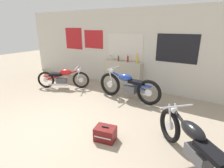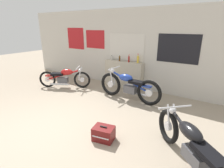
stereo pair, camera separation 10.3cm
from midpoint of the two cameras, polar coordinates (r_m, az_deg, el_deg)
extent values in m
plane|color=gray|center=(4.27, -20.96, -13.97)|extent=(24.00, 24.00, 0.00)
cube|color=beige|center=(6.52, 5.25, 11.30)|extent=(10.00, 0.06, 2.80)
cube|color=silver|center=(6.48, 5.13, 11.88)|extent=(1.35, 0.01, 0.89)
cube|color=beige|center=(6.48, 5.11, 11.87)|extent=(1.41, 0.01, 0.95)
cube|color=black|center=(5.83, 21.17, 10.68)|extent=(1.27, 0.01, 0.88)
cube|color=#B21E23|center=(7.26, -5.14, 14.32)|extent=(0.93, 0.01, 0.70)
cube|color=#B21E23|center=(7.97, -11.41, 14.35)|extent=(0.93, 0.01, 0.88)
cube|color=#B7AD99|center=(6.54, 4.28, 3.19)|extent=(1.50, 0.28, 0.97)
cylinder|color=#B7B2A8|center=(6.65, 0.37, 8.36)|extent=(0.08, 0.08, 0.13)
cone|color=#B7B2A8|center=(6.64, 0.37, 9.04)|extent=(0.07, 0.07, 0.03)
cylinder|color=black|center=(6.63, 0.37, 9.25)|extent=(0.03, 0.03, 0.01)
cylinder|color=#5B3814|center=(6.45, 2.95, 8.23)|extent=(0.06, 0.06, 0.17)
cone|color=#5B3814|center=(6.43, 2.97, 9.20)|extent=(0.05, 0.05, 0.05)
cylinder|color=silver|center=(6.43, 2.97, 9.49)|extent=(0.02, 0.02, 0.02)
cylinder|color=maroon|center=(6.28, 6.00, 8.00)|extent=(0.06, 0.06, 0.20)
cone|color=maroon|center=(6.26, 6.04, 9.14)|extent=(0.05, 0.05, 0.06)
cylinder|color=red|center=(6.25, 6.05, 9.49)|extent=(0.02, 0.02, 0.02)
cylinder|color=gold|center=(6.19, 8.92, 7.86)|extent=(0.08, 0.08, 0.23)
cone|color=gold|center=(6.17, 8.99, 9.19)|extent=(0.06, 0.06, 0.06)
cylinder|color=red|center=(6.16, 9.01, 9.59)|extent=(0.03, 0.03, 0.03)
torus|color=black|center=(6.55, -9.31, 1.37)|extent=(0.56, 0.38, 0.61)
cylinder|color=silver|center=(6.55, -9.31, 1.37)|extent=(0.17, 0.13, 0.17)
torus|color=black|center=(6.93, -19.91, 1.44)|extent=(0.56, 0.38, 0.61)
cylinder|color=silver|center=(6.93, -19.91, 1.44)|extent=(0.17, 0.13, 0.17)
cube|color=#4C4C51|center=(6.73, -15.28, 1.29)|extent=(0.43, 0.38, 0.19)
cylinder|color=#B21919|center=(6.68, -15.41, 2.83)|extent=(1.05, 0.66, 0.40)
ellipsoid|color=#B21919|center=(6.60, -14.10, 3.80)|extent=(0.50, 0.43, 0.22)
cube|color=black|center=(6.74, -17.03, 3.13)|extent=(0.50, 0.43, 0.08)
cube|color=#B21919|center=(6.86, -19.44, 2.63)|extent=(0.30, 0.25, 0.04)
cylinder|color=silver|center=(6.55, -9.86, 3.45)|extent=(0.16, 0.11, 0.45)
cylinder|color=silver|center=(6.44, -10.08, 3.17)|extent=(0.16, 0.11, 0.45)
cylinder|color=silver|center=(6.46, -10.65, 5.28)|extent=(0.36, 0.56, 0.03)
sphere|color=silver|center=(6.47, -10.08, 4.42)|extent=(0.13, 0.13, 0.13)
cylinder|color=silver|center=(6.67, -16.29, -0.06)|extent=(0.65, 0.42, 0.06)
torus|color=black|center=(3.70, 18.63, -12.90)|extent=(0.54, 0.54, 0.67)
cylinder|color=silver|center=(3.70, 18.63, -12.90)|extent=(0.18, 0.18, 0.18)
cube|color=#4C4C51|center=(3.15, 26.51, -20.48)|extent=(0.46, 0.46, 0.20)
cylinder|color=black|center=(3.04, 27.06, -17.53)|extent=(1.02, 1.02, 0.42)
ellipsoid|color=black|center=(3.10, 25.12, -13.86)|extent=(0.54, 0.54, 0.22)
cube|color=black|center=(2.88, 30.06, -19.29)|extent=(0.54, 0.54, 0.08)
cylinder|color=silver|center=(3.50, 18.79, -10.27)|extent=(0.15, 0.15, 0.47)
cylinder|color=silver|center=(3.56, 20.49, -9.98)|extent=(0.15, 0.15, 0.47)
cylinder|color=silver|center=(3.37, 20.74, -7.06)|extent=(0.48, 0.47, 0.03)
sphere|color=silver|center=(3.45, 20.04, -8.16)|extent=(0.13, 0.13, 0.13)
cylinder|color=silver|center=(3.25, 29.49, -22.69)|extent=(0.64, 0.64, 0.06)
torus|color=black|center=(5.75, 0.08, -0.04)|extent=(0.76, 0.12, 0.76)
cylinder|color=silver|center=(5.75, 0.08, -0.04)|extent=(0.21, 0.08, 0.21)
torus|color=black|center=(5.13, 12.55, -2.82)|extent=(0.76, 0.12, 0.76)
cylinder|color=silver|center=(5.13, 12.55, -2.82)|extent=(0.21, 0.08, 0.21)
cube|color=#4C4C51|center=(5.38, 6.58, -1.69)|extent=(0.39, 0.23, 0.23)
cylinder|color=navy|center=(5.31, 6.66, 0.62)|extent=(1.24, 0.10, 0.47)
ellipsoid|color=navy|center=(5.36, 5.06, 2.10)|extent=(0.47, 0.25, 0.22)
cube|color=black|center=(5.21, 8.63, 0.56)|extent=(0.47, 0.25, 0.08)
cube|color=navy|center=(5.10, 11.85, -0.74)|extent=(0.28, 0.15, 0.04)
cylinder|color=silver|center=(5.58, 0.29, 2.40)|extent=(0.17, 0.04, 0.55)
cylinder|color=silver|center=(5.68, 0.99, 2.67)|extent=(0.17, 0.04, 0.55)
cylinder|color=silver|center=(5.52, 1.24, 5.21)|extent=(0.05, 0.64, 0.03)
sphere|color=silver|center=(5.58, 0.72, 4.29)|extent=(0.13, 0.13, 0.13)
cylinder|color=silver|center=(5.51, 8.09, -2.95)|extent=(0.75, 0.09, 0.06)
cube|color=maroon|center=(3.66, -1.92, -15.83)|extent=(0.46, 0.38, 0.28)
cube|color=silver|center=(3.54, -2.96, -17.14)|extent=(0.34, 0.08, 0.02)
cube|color=black|center=(3.57, -1.94, -13.76)|extent=(0.15, 0.05, 0.02)
camera|label=1|loc=(0.05, -89.38, 0.21)|focal=28.00mm
camera|label=2|loc=(0.05, 90.62, -0.21)|focal=28.00mm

